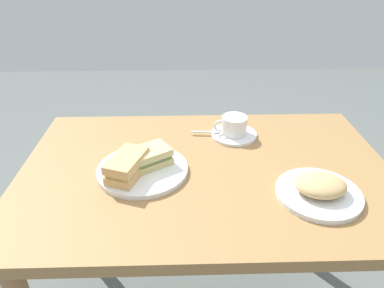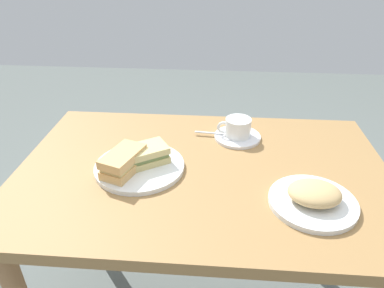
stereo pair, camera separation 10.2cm
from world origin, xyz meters
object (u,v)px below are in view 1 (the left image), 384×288
Objects in this scene: dining_table at (205,195)px; sandwich_front at (148,157)px; sandwich_back at (127,166)px; side_plate at (318,194)px; sandwich_plate at (143,170)px; coffee_cup at (234,125)px; coffee_saucer at (234,134)px; spoon at (211,132)px.

dining_table is 0.22m from sandwich_front.
side_plate is (-0.50, 0.09, -0.04)m from sandwich_back.
sandwich_plate is (0.18, 0.01, 0.11)m from dining_table.
coffee_cup is (-0.10, -0.19, 0.14)m from dining_table.
sandwich_front is at bearing -136.66° from sandwich_back.
sandwich_back is at bearing 36.15° from coffee_saucer.
spoon is at bearing -135.09° from sandwich_plate.
side_plate is at bearing 118.46° from coffee_saucer.
dining_table is at bearing -167.70° from sandwich_back.
spoon is 0.42m from side_plate.
sandwich_back is (0.04, 0.03, 0.04)m from sandwich_plate.
dining_table is 7.07× the size of sandwich_back.
sandwich_plate is at bearing -137.86° from sandwich_back.
coffee_saucer is (-0.33, -0.24, -0.04)m from sandwich_back.
dining_table is at bearing 61.10° from coffee_cup.
sandwich_front reaches higher than coffee_saucer.
sandwich_plate is at bearing 44.91° from spoon.
sandwich_front is at bearing 34.60° from coffee_saucer.
sandwich_back reaches higher than coffee_cup.
side_plate is at bearing 118.69° from coffee_cup.
sandwich_back is 0.99× the size of coffee_saucer.
sandwich_plate is 0.30m from spoon.
coffee_saucer is at bearing -144.68° from sandwich_plate.
coffee_cup is 0.38m from side_plate.
coffee_cup is 0.08m from spoon.
coffee_cup is at bearing -61.31° from side_plate.
dining_table is 10.95× the size of spoon.
coffee_cup is (-0.27, -0.19, 0.00)m from sandwich_front.
sandwich_plate is 1.73× the size of sandwich_front.
sandwich_back reaches higher than coffee_saucer.
sandwich_back is (0.05, 0.05, 0.00)m from sandwich_front.
dining_table is 0.27m from sandwich_back.
sandwich_front is 1.33× the size of coffee_cup.
spoon is at bearing -135.18° from sandwich_front.
dining_table is 0.21m from sandwich_plate.
sandwich_plate reaches higher than coffee_saucer.
sandwich_plate is 0.35m from coffee_saucer.
coffee_cup is (0.00, 0.00, 0.04)m from coffee_saucer.
spoon is at bearing -4.79° from coffee_saucer.
sandwich_front is 0.68× the size of side_plate.
spoon is (-0.20, -0.20, -0.03)m from sandwich_front.
coffee_saucer is (-0.27, -0.19, -0.03)m from sandwich_front.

